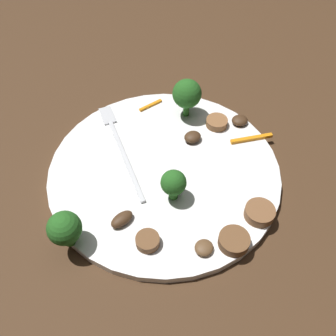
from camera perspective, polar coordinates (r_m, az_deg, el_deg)
name	(u,v)px	position (r m, az deg, el deg)	size (l,w,h in m)	color
ground_plane	(168,173)	(0.48, 0.00, -0.85)	(1.40, 1.40, 0.00)	#422B19
plate	(168,171)	(0.47, 0.00, -0.43)	(0.30, 0.30, 0.01)	white
fork	(122,143)	(0.50, -7.14, 3.95)	(0.17, 0.07, 0.00)	silver
broccoli_floret_0	(190,94)	(0.52, 3.52, 11.43)	(0.04, 0.04, 0.06)	#296420
broccoli_floret_1	(178,183)	(0.42, 1.53, -2.40)	(0.03, 0.03, 0.04)	#296420
broccoli_floret_2	(69,229)	(0.40, -15.14, -9.11)	(0.04, 0.04, 0.05)	#296420
sausage_slice_0	(238,241)	(0.41, 10.92, -11.08)	(0.03, 0.03, 0.01)	brown
sausage_slice_1	(220,122)	(0.52, 8.15, 7.06)	(0.03, 0.03, 0.01)	brown
sausage_slice_2	(152,241)	(0.41, -2.49, -11.28)	(0.03, 0.03, 0.01)	brown
sausage_slice_3	(264,213)	(0.44, 14.71, -6.74)	(0.03, 0.03, 0.01)	brown
mushroom_0	(243,120)	(0.53, 11.64, 7.29)	(0.02, 0.02, 0.01)	#422B19
mushroom_1	(126,219)	(0.42, -6.55, -7.92)	(0.03, 0.02, 0.01)	#422B19
mushroom_2	(196,137)	(0.50, 4.41, 4.86)	(0.02, 0.02, 0.01)	#422B19
mushroom_3	(208,248)	(0.40, 6.33, -12.24)	(0.02, 0.02, 0.01)	brown
pepper_strip_0	(154,105)	(0.55, -2.23, 9.75)	(0.04, 0.00, 0.00)	orange
pepper_strip_1	(255,138)	(0.52, 13.42, 4.51)	(0.06, 0.01, 0.00)	orange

